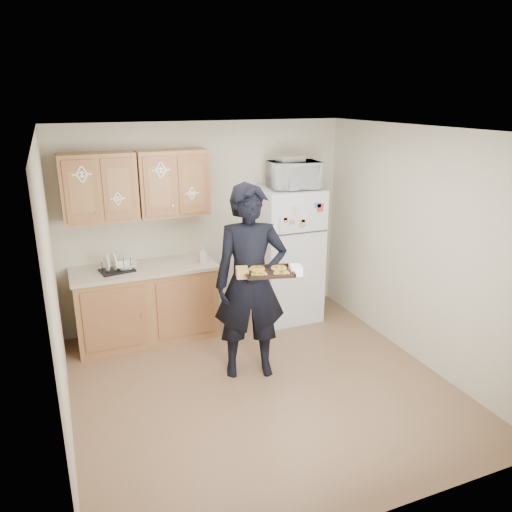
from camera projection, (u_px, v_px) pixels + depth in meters
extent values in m
plane|color=brown|center=(261.00, 386.00, 5.01)|extent=(3.60, 3.60, 0.00)
plane|color=silver|center=(262.00, 130.00, 4.25)|extent=(3.60, 3.60, 0.00)
cube|color=beige|center=(206.00, 224.00, 6.22)|extent=(3.60, 0.04, 2.50)
cube|color=beige|center=(376.00, 359.00, 3.04)|extent=(3.60, 0.04, 2.50)
cube|color=beige|center=(55.00, 297.00, 3.98)|extent=(0.04, 3.60, 2.50)
cube|color=beige|center=(418.00, 247.00, 5.28)|extent=(0.04, 3.60, 2.50)
cube|color=silver|center=(287.00, 254.00, 6.35)|extent=(0.75, 0.70, 1.70)
cube|color=olive|center=(147.00, 305.00, 5.88)|extent=(1.60, 0.60, 0.86)
cube|color=#C6B299|center=(144.00, 269.00, 5.74)|extent=(1.64, 0.64, 0.04)
cube|color=olive|center=(99.00, 188.00, 5.43)|extent=(0.80, 0.33, 0.75)
cube|color=olive|center=(173.00, 183.00, 5.72)|extent=(0.80, 0.33, 0.75)
cube|color=#E4AA50|center=(312.00, 292.00, 6.96)|extent=(0.20, 0.07, 0.32)
imported|color=black|center=(250.00, 283.00, 4.98)|extent=(0.82, 0.65, 2.00)
cube|color=black|center=(269.00, 272.00, 4.69)|extent=(0.52, 0.43, 0.04)
cylinder|color=orange|center=(259.00, 274.00, 4.60)|extent=(0.15, 0.15, 0.02)
cylinder|color=orange|center=(282.00, 273.00, 4.62)|extent=(0.15, 0.15, 0.02)
cylinder|color=orange|center=(257.00, 268.00, 4.74)|extent=(0.15, 0.15, 0.02)
cylinder|color=orange|center=(279.00, 267.00, 4.77)|extent=(0.15, 0.15, 0.02)
imported|color=silver|center=(294.00, 175.00, 6.02)|extent=(0.63, 0.45, 0.33)
cube|color=silver|center=(290.00, 159.00, 5.97)|extent=(0.31, 0.22, 0.07)
cube|color=black|center=(117.00, 265.00, 5.58)|extent=(0.40, 0.33, 0.14)
imported|color=white|center=(126.00, 266.00, 5.62)|extent=(0.27, 0.27, 0.06)
imported|color=silver|center=(202.00, 255.00, 5.89)|extent=(0.09, 0.09, 0.18)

